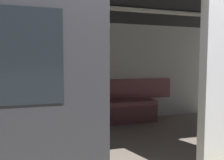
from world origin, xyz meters
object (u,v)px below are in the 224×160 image
object	(u,v)px
train_car	(113,47)
handbag	(76,99)
bench_seat	(101,108)
grab_pole_door	(105,83)
person_seated	(93,93)
book	(108,101)

from	to	relation	value
train_car	handbag	bearing A→B (deg)	-69.11
bench_seat	grab_pole_door	world-z (taller)	grab_pole_door
train_car	bench_seat	distance (m)	1.63
train_car	person_seated	world-z (taller)	train_car
person_seated	grab_pole_door	size ratio (longest dim) A/B	0.56
person_seated	book	bearing A→B (deg)	-166.74
train_car	bench_seat	bearing A→B (deg)	-93.37
handbag	grab_pole_door	bearing A→B (deg)	92.07
bench_seat	grab_pole_door	distance (m)	2.25
bench_seat	train_car	bearing A→B (deg)	86.63
bench_seat	person_seated	distance (m)	0.38
train_car	grab_pole_door	size ratio (longest dim) A/B	2.99
bench_seat	handbag	distance (m)	0.56
bench_seat	book	world-z (taller)	book
bench_seat	person_seated	size ratio (longest dim) A/B	2.05
train_car	book	xyz separation A→B (m)	(-0.22, -1.16, -1.05)
person_seated	handbag	size ratio (longest dim) A/B	4.61
handbag	grab_pole_door	xyz separation A→B (m)	(-0.08, 2.15, 0.52)
train_car	book	world-z (taller)	train_car
book	grab_pole_door	distance (m)	2.28
book	bench_seat	bearing A→B (deg)	32.94
person_seated	bench_seat	bearing A→B (deg)	-163.92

